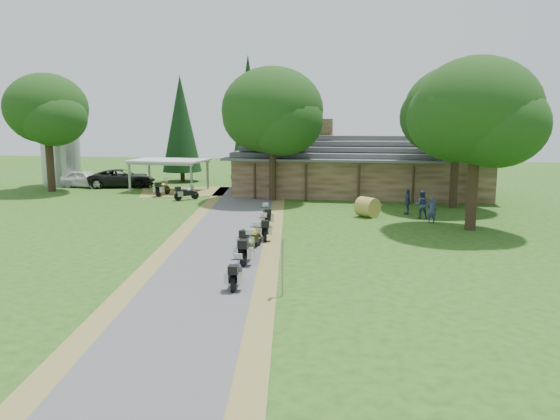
% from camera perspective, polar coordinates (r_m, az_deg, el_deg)
% --- Properties ---
extents(ground, '(120.00, 120.00, 0.00)m').
position_cam_1_polar(ground, '(23.60, -7.64, -6.08)').
color(ground, '#244814').
rests_on(ground, ground).
extents(driveway, '(51.95, 51.95, 0.00)m').
position_cam_1_polar(driveway, '(27.45, -6.22, -3.79)').
color(driveway, '#4C4B4E').
rests_on(driveway, ground).
extents(lodge, '(21.40, 9.40, 4.90)m').
position_cam_1_polar(lodge, '(45.88, 8.37, 4.72)').
color(lodge, brown).
rests_on(lodge, ground).
extents(silo, '(3.64, 3.64, 7.08)m').
position_cam_1_polar(silo, '(55.23, -21.97, 6.10)').
color(silo, gray).
rests_on(silo, ground).
extents(carport, '(6.61, 4.70, 2.72)m').
position_cam_1_polar(carport, '(48.27, -11.49, 3.58)').
color(carport, silver).
rests_on(carport, ground).
extents(car_white_sedan, '(3.34, 6.11, 1.93)m').
position_cam_1_polar(car_white_sedan, '(52.86, -19.75, 3.29)').
color(car_white_sedan, white).
rests_on(car_white_sedan, ground).
extents(car_dark_suv, '(4.22, 6.88, 2.45)m').
position_cam_1_polar(car_dark_suv, '(51.96, -16.19, 3.67)').
color(car_dark_suv, black).
rests_on(car_dark_suv, ground).
extents(motorcycle_row_a, '(0.68, 1.73, 1.16)m').
position_cam_1_polar(motorcycle_row_a, '(20.86, -4.60, -6.49)').
color(motorcycle_row_a, navy).
rests_on(motorcycle_row_a, ground).
extents(motorcycle_row_b, '(0.65, 1.98, 1.36)m').
position_cam_1_polar(motorcycle_row_b, '(24.24, -3.45, -3.92)').
color(motorcycle_row_b, '#94979C').
rests_on(motorcycle_row_b, ground).
extents(motorcycle_row_c, '(1.02, 1.96, 1.28)m').
position_cam_1_polar(motorcycle_row_c, '(26.37, -3.03, -2.87)').
color(motorcycle_row_c, '#EAA900').
rests_on(motorcycle_row_c, ground).
extents(motorcycle_row_d, '(1.05, 1.96, 1.28)m').
position_cam_1_polar(motorcycle_row_d, '(28.80, -1.66, -1.79)').
color(motorcycle_row_d, '#E04D23').
rests_on(motorcycle_row_d, ground).
extents(motorcycle_row_e, '(1.10, 1.92, 1.25)m').
position_cam_1_polar(motorcycle_row_e, '(32.35, -1.44, -0.53)').
color(motorcycle_row_e, black).
rests_on(motorcycle_row_e, ground).
extents(motorcycle_carport_a, '(0.86, 2.01, 1.33)m').
position_cam_1_polar(motorcycle_carport_a, '(45.58, -12.16, 2.32)').
color(motorcycle_carport_a, '#D5BB00').
rests_on(motorcycle_carport_a, ground).
extents(motorcycle_carport_b, '(1.72, 1.58, 1.21)m').
position_cam_1_polar(motorcycle_carport_b, '(42.82, -9.75, 1.84)').
color(motorcycle_carport_b, slate).
rests_on(motorcycle_carport_b, ground).
extents(person_a, '(0.55, 0.41, 1.87)m').
position_cam_1_polar(person_a, '(34.27, 15.58, 0.22)').
color(person_a, navy).
rests_on(person_a, ground).
extents(person_b, '(0.61, 0.45, 2.10)m').
position_cam_1_polar(person_b, '(35.67, 14.58, 0.82)').
color(person_b, navy).
rests_on(person_b, ground).
extents(person_c, '(0.42, 0.57, 1.98)m').
position_cam_1_polar(person_c, '(36.91, 13.19, 1.08)').
color(person_c, navy).
rests_on(person_c, ground).
extents(hay_bale, '(1.72, 1.74, 1.28)m').
position_cam_1_polar(hay_bale, '(35.51, 9.13, 0.30)').
color(hay_bale, '#A98C3E').
rests_on(hay_bale, ground).
extents(sign_post, '(0.38, 0.06, 2.12)m').
position_cam_1_polar(sign_post, '(19.61, 0.25, -6.07)').
color(sign_post, gray).
rests_on(sign_post, ground).
extents(oak_lodge_left, '(7.66, 7.66, 11.05)m').
position_cam_1_polar(oak_lodge_left, '(41.69, -0.78, 8.56)').
color(oak_lodge_left, '#14330F').
rests_on(oak_lodge_left, ground).
extents(oak_lodge_right, '(7.37, 7.37, 10.95)m').
position_cam_1_polar(oak_lodge_right, '(40.21, 17.99, 7.97)').
color(oak_lodge_right, '#14330F').
rests_on(oak_lodge_right, ground).
extents(oak_driveway, '(6.96, 6.96, 10.87)m').
position_cam_1_polar(oak_driveway, '(32.43, 19.76, 7.49)').
color(oak_driveway, '#14330F').
rests_on(oak_driveway, ground).
extents(oak_silo, '(6.87, 6.87, 11.41)m').
position_cam_1_polar(oak_silo, '(50.70, -23.14, 8.21)').
color(oak_silo, '#14330F').
rests_on(oak_silo, ground).
extents(cedar_near, '(3.33, 3.33, 11.77)m').
position_cam_1_polar(cedar_near, '(49.09, -3.31, 9.15)').
color(cedar_near, black).
rests_on(cedar_near, ground).
extents(cedar_far, '(3.83, 3.83, 10.35)m').
position_cam_1_polar(cedar_far, '(54.84, -10.29, 8.33)').
color(cedar_far, black).
rests_on(cedar_far, ground).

